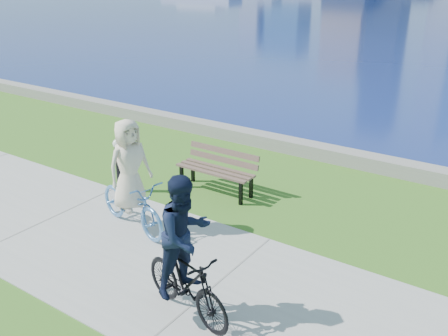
% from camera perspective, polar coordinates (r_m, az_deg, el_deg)
% --- Properties ---
extents(ground, '(320.00, 320.00, 0.00)m').
position_cam_1_polar(ground, '(8.02, -1.11, -13.42)').
color(ground, '#306019').
rests_on(ground, ground).
extents(concrete_path, '(80.00, 3.50, 0.02)m').
position_cam_1_polar(concrete_path, '(8.02, -1.11, -13.36)').
color(concrete_path, '#979792').
rests_on(concrete_path, ground).
extents(seawall, '(90.00, 0.50, 0.35)m').
position_cam_1_polar(seawall, '(12.93, 14.97, 0.97)').
color(seawall, slate).
rests_on(seawall, ground).
extents(park_bench, '(1.82, 0.64, 0.94)m').
position_cam_1_polar(park_bench, '(10.94, -0.68, 0.13)').
color(park_bench, black).
rests_on(park_bench, ground).
extents(bollard_lamp, '(0.20, 0.20, 1.22)m').
position_cam_1_polar(bollard_lamp, '(11.13, -11.94, 0.70)').
color(bollard_lamp, black).
rests_on(bollard_lamp, ground).
extents(cyclist_woman, '(1.13, 2.08, 2.15)m').
position_cam_1_polar(cyclist_woman, '(9.40, -10.57, -2.44)').
color(cyclist_woman, '#538BC9').
rests_on(cyclist_woman, ground).
extents(cyclist_man, '(0.89, 1.81, 2.15)m').
position_cam_1_polar(cyclist_man, '(6.95, -4.42, -10.44)').
color(cyclist_man, black).
rests_on(cyclist_man, ground).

